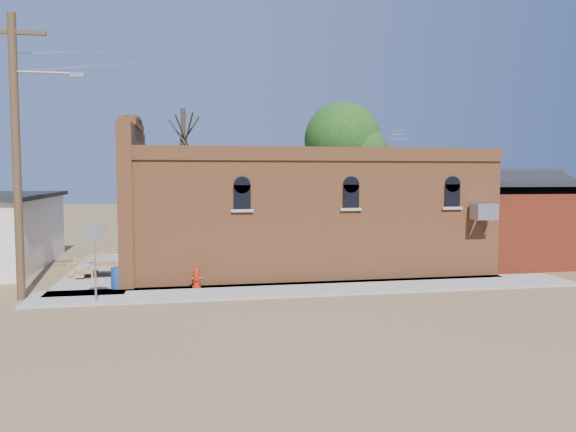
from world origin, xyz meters
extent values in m
plane|color=brown|center=(0.00, 0.00, 0.00)|extent=(120.00, 120.00, 0.00)
cube|color=#9E9991|center=(1.50, 0.90, 0.04)|extent=(19.00, 2.20, 0.08)
cube|color=#9E9991|center=(-6.30, 6.00, 0.04)|extent=(2.60, 10.00, 0.08)
cube|color=#AB6134|center=(2.00, 5.50, 2.25)|extent=(14.00, 7.00, 4.50)
cube|color=black|center=(2.00, 5.50, 4.55)|extent=(13.80, 6.80, 0.12)
cube|color=#AB6134|center=(-5.00, 5.50, 2.90)|extent=(0.50, 7.40, 5.80)
cube|color=navy|center=(-5.30, 4.30, 4.00)|extent=(0.08, 1.10, 1.56)
cube|color=#9A999F|center=(8.10, 1.55, 2.60)|extent=(0.85, 0.65, 0.60)
cube|color=#571B0E|center=(11.50, 5.50, 1.60)|extent=(5.00, 6.00, 3.20)
cylinder|color=#4B331E|center=(-8.20, 1.20, 4.50)|extent=(0.26, 0.26, 9.00)
cube|color=#4B331E|center=(-8.20, 1.20, 8.40)|extent=(2.00, 0.12, 0.12)
cylinder|color=#9A999F|center=(-7.30, 1.20, 7.20)|extent=(1.80, 0.08, 0.08)
cube|color=#9A999F|center=(-6.30, 1.20, 7.15)|extent=(0.45, 0.22, 0.14)
cylinder|color=#433626|center=(-3.00, 13.00, 3.75)|extent=(0.24, 0.24, 7.50)
cylinder|color=#433626|center=(6.00, 13.50, 3.15)|extent=(0.28, 0.28, 6.30)
sphere|color=#194112|center=(6.00, 13.50, 5.95)|extent=(4.40, 4.40, 4.40)
cylinder|color=#AD2309|center=(-2.64, 1.68, 0.11)|extent=(0.34, 0.34, 0.06)
cylinder|color=#AD2309|center=(-2.64, 1.68, 0.40)|extent=(0.23, 0.23, 0.53)
sphere|color=#AD2309|center=(-2.64, 1.68, 0.67)|extent=(0.21, 0.21, 0.21)
cylinder|color=#AD2309|center=(-2.64, 1.54, 0.40)|extent=(0.11, 0.12, 0.10)
cylinder|color=#AD2309|center=(-2.77, 1.68, 0.40)|extent=(0.12, 0.11, 0.10)
cylinder|color=#AD2309|center=(-2.50, 1.68, 0.40)|extent=(0.12, 0.11, 0.10)
cylinder|color=#9A999F|center=(-5.73, 0.00, 1.23)|extent=(0.08, 0.08, 2.29)
cylinder|color=#9A999F|center=(-5.73, -0.02, 2.27)|extent=(0.69, 0.03, 0.69)
cylinder|color=red|center=(-5.73, 0.02, 2.27)|extent=(0.69, 0.03, 0.69)
cylinder|color=navy|center=(-5.30, 2.06, 0.45)|extent=(0.62, 0.62, 0.73)
camera|label=1|loc=(-3.05, -17.81, 4.02)|focal=35.00mm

